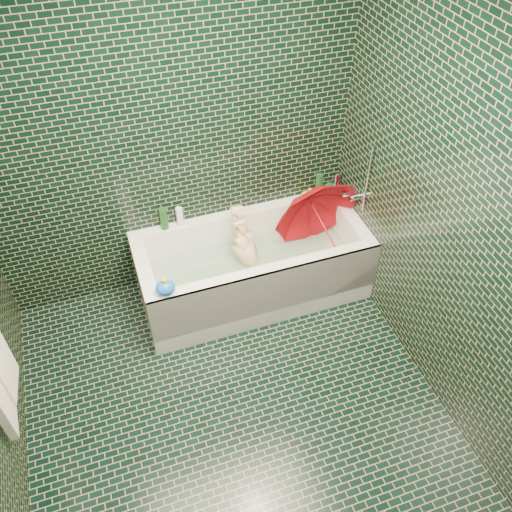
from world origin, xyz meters
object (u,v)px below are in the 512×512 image
object	(u,v)px
child	(250,259)
bath_toy	(165,288)
rubber_duck	(307,194)
bathtub	(253,273)
umbrella	(323,226)

from	to	relation	value
child	bath_toy	bearing A→B (deg)	-47.59
child	rubber_duck	size ratio (longest dim) A/B	7.81
bathtub	bath_toy	distance (m)	0.86
bath_toy	rubber_duck	bearing A→B (deg)	14.48
umbrella	bath_toy	xyz separation A→B (m)	(-1.24, -0.25, 0.03)
bathtub	rubber_duck	xyz separation A→B (m)	(0.56, 0.33, 0.38)
bathtub	rubber_duck	bearing A→B (deg)	30.44
bathtub	bath_toy	size ratio (longest dim) A/B	11.26
bathtub	umbrella	xyz separation A→B (m)	(0.53, -0.05, 0.37)
child	bath_toy	size ratio (longest dim) A/B	5.91
umbrella	bath_toy	size ratio (longest dim) A/B	4.31
umbrella	bath_toy	world-z (taller)	umbrella
child	bath_toy	distance (m)	0.84
bathtub	umbrella	size ratio (longest dim) A/B	2.61
bathtub	rubber_duck	size ratio (longest dim) A/B	14.87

